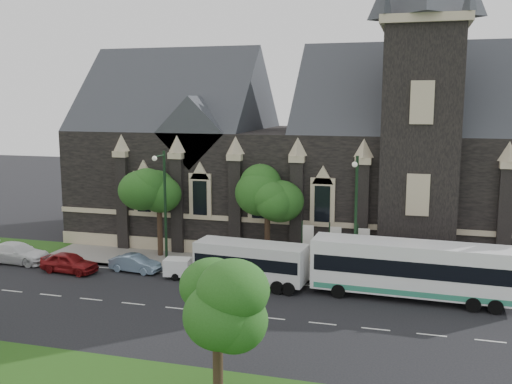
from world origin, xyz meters
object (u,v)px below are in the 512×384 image
(shuttle_bus, at_px, (251,261))
(box_trailer, at_px, (178,267))
(street_lamp_near, at_px, (355,214))
(car_far_white, at_px, (17,253))
(banner_flag_right, at_px, (361,247))
(tree_park_east, at_px, (222,295))
(tour_coach, at_px, (411,269))
(banner_flag_center, at_px, (333,245))
(street_lamp_mid, at_px, (164,204))
(tree_walk_right, at_px, (271,191))
(tree_walk_left, at_px, (162,187))
(sedan, at_px, (135,263))
(car_far_red, at_px, (69,263))
(banner_flag_left, at_px, (306,243))

(shuttle_bus, height_order, box_trailer, shuttle_bus)
(street_lamp_near, relative_size, car_far_white, 1.66)
(banner_flag_right, xyz_separation_m, box_trailer, (-12.71, -3.29, -1.58))
(tree_park_east, height_order, tour_coach, tree_park_east)
(banner_flag_center, relative_size, box_trailer, 1.48)
(banner_flag_center, xyz_separation_m, box_trailer, (-10.71, -3.29, -1.58))
(tree_park_east, height_order, banner_flag_center, tree_park_east)
(tree_park_east, bearing_deg, banner_flag_right, 77.35)
(street_lamp_near, height_order, street_lamp_mid, same)
(street_lamp_near, bearing_deg, tree_walk_right, 151.94)
(banner_flag_center, distance_m, tour_coach, 6.39)
(tree_walk_left, xyz_separation_m, banner_flag_center, (14.08, -1.70, -3.35))
(banner_flag_center, distance_m, box_trailer, 11.31)
(tree_park_east, height_order, shuttle_bus, tree_park_east)
(tree_walk_left, xyz_separation_m, street_lamp_near, (15.80, -3.61, -0.62))
(sedan, relative_size, car_far_red, 0.89)
(car_far_red, bearing_deg, street_lamp_near, -78.67)
(banner_flag_left, height_order, shuttle_bus, banner_flag_left)
(car_far_red, bearing_deg, tree_walk_left, -34.61)
(street_lamp_near, distance_m, box_trailer, 13.22)
(banner_flag_left, xyz_separation_m, car_far_white, (-22.39, -3.11, -1.60))
(banner_flag_left, relative_size, banner_flag_center, 1.00)
(shuttle_bus, xyz_separation_m, car_far_white, (-19.22, 0.31, -0.93))
(tree_walk_right, distance_m, box_trailer, 9.05)
(tree_walk_right, distance_m, street_lamp_mid, 8.10)
(tree_park_east, height_order, tree_walk_left, tree_walk_left)
(banner_flag_left, height_order, sedan, banner_flag_left)
(banner_flag_center, xyz_separation_m, car_far_white, (-24.39, -3.11, -1.60))
(tree_walk_left, xyz_separation_m, car_far_white, (-10.30, -4.81, -4.95))
(tour_coach, bearing_deg, shuttle_bus, -177.08)
(tree_walk_right, relative_size, banner_flag_center, 1.95)
(banner_flag_left, xyz_separation_m, shuttle_bus, (-3.17, -3.42, -0.67))
(tree_walk_right, height_order, car_far_red, tree_walk_right)
(shuttle_bus, xyz_separation_m, car_far_red, (-13.82, -0.82, -0.96))
(street_lamp_near, xyz_separation_m, sedan, (-16.05, -0.89, -4.47))
(tree_walk_right, xyz_separation_m, banner_flag_center, (5.08, -1.71, -3.43))
(street_lamp_mid, xyz_separation_m, box_trailer, (1.58, -1.38, -4.31))
(tree_walk_right, height_order, banner_flag_left, tree_walk_right)
(sedan, distance_m, car_far_white, 10.05)
(box_trailer, bearing_deg, street_lamp_near, -1.34)
(banner_flag_left, bearing_deg, tree_park_east, -90.35)
(street_lamp_near, distance_m, street_lamp_mid, 14.00)
(tree_walk_left, xyz_separation_m, sedan, (-0.26, -4.50, -5.09))
(tree_walk_left, relative_size, tour_coach, 0.60)
(tree_walk_left, height_order, banner_flag_right, tree_walk_left)
(banner_flag_right, xyz_separation_m, sedan, (-16.34, -2.80, -1.74))
(tour_coach, bearing_deg, box_trailer, -177.80)
(tree_park_east, xyz_separation_m, shuttle_bus, (-3.06, 14.90, -2.91))
(banner_flag_left, bearing_deg, shuttle_bus, -132.80)
(tour_coach, height_order, sedan, tour_coach)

